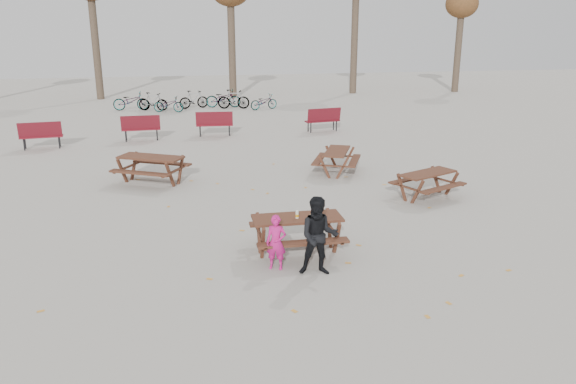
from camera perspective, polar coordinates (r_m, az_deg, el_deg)
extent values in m
plane|color=gray|center=(11.59, 0.93, -6.16)|extent=(80.00, 80.00, 0.00)
cube|color=#3B1F15|center=(11.32, 0.94, -2.66)|extent=(1.80, 0.70, 0.05)
cube|color=#3B1F15|center=(10.87, 1.58, -5.19)|extent=(1.80, 0.25, 0.05)
cube|color=#3B1F15|center=(11.97, 0.36, -3.07)|extent=(1.80, 0.25, 0.05)
cylinder|color=#3B1F15|center=(11.06, -2.58, -5.30)|extent=(0.08, 0.08, 0.73)
cylinder|color=#3B1F15|center=(11.61, -3.00, -4.19)|extent=(0.08, 0.08, 0.73)
cylinder|color=#3B1F15|center=(11.35, 4.97, -4.75)|extent=(0.08, 0.08, 0.73)
cylinder|color=#3B1F15|center=(11.89, 4.19, -3.70)|extent=(0.08, 0.08, 0.73)
cube|color=white|center=(11.27, 2.53, -2.53)|extent=(0.18, 0.11, 0.03)
ellipsoid|color=tan|center=(11.26, 2.54, -2.33)|extent=(0.14, 0.06, 0.05)
cylinder|color=silver|center=(11.21, 0.93, -2.32)|extent=(0.06, 0.06, 0.15)
cylinder|color=orange|center=(11.21, 0.93, -2.41)|extent=(0.07, 0.07, 0.05)
cylinder|color=white|center=(11.18, 0.93, -1.91)|extent=(0.03, 0.03, 0.02)
imported|color=#C01871|center=(10.67, -1.21, -5.15)|extent=(0.45, 0.37, 1.07)
imported|color=black|center=(10.39, 3.15, -4.51)|extent=(0.83, 0.70, 1.51)
imported|color=black|center=(31.34, -15.67, 8.89)|extent=(1.88, 0.71, 0.98)
imported|color=black|center=(30.91, -13.55, 8.92)|extent=(1.65, 0.93, 0.96)
imported|color=black|center=(30.23, -12.05, 8.72)|extent=(1.65, 0.92, 0.82)
imported|color=black|center=(31.29, -9.55, 9.26)|extent=(1.68, 0.86, 0.97)
imported|color=black|center=(31.42, -6.60, 9.44)|extent=(1.97, 0.94, 1.00)
imported|color=black|center=(30.86, -5.55, 9.37)|extent=(1.78, 0.78, 1.03)
imported|color=black|center=(30.51, -2.48, 9.14)|extent=(1.65, 1.02, 0.82)
cylinder|color=#382B21|center=(36.29, -18.94, 13.87)|extent=(0.44, 0.44, 6.30)
cylinder|color=#382B21|center=(35.12, -5.72, 14.31)|extent=(0.44, 0.44, 5.95)
cylinder|color=#382B21|center=(37.65, 6.76, 14.98)|extent=(0.44, 0.44, 6.65)
cylinder|color=#382B21|center=(39.87, 16.87, 13.49)|extent=(0.44, 0.44, 5.25)
ellipsoid|color=brown|center=(39.84, 17.26, 17.79)|extent=(2.10, 2.10, 1.79)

